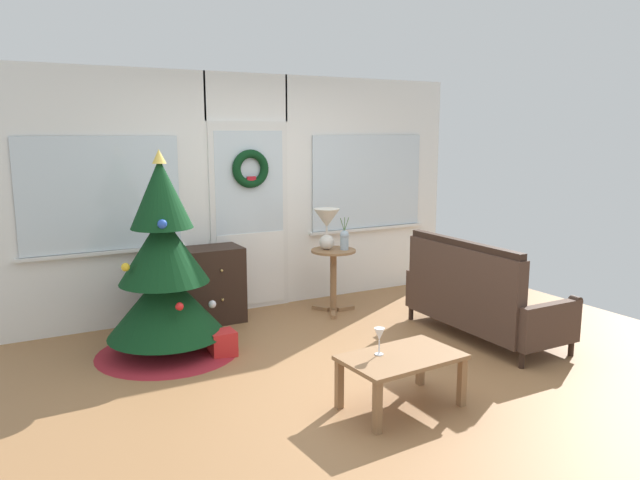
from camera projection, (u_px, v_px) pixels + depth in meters
ground_plane at (347, 370)px, 5.02m from camera, size 6.76×6.76×0.00m
back_wall_with_door at (248, 193)px, 6.59m from camera, size 5.20×0.19×2.55m
christmas_tree at (165, 279)px, 5.28m from camera, size 1.25×1.25×1.80m
dresser_cabinet at (198, 286)px, 6.17m from camera, size 0.90×0.45×0.78m
settee_sofa at (477, 300)px, 5.73m from camera, size 0.73×1.64×0.96m
side_table at (333, 268)px, 6.53m from camera, size 0.50×0.48×0.70m
table_lamp at (327, 223)px, 6.45m from camera, size 0.28×0.28×0.44m
flower_vase at (344, 239)px, 6.47m from camera, size 0.11×0.10×0.35m
coffee_table at (401, 363)px, 4.29m from camera, size 0.87×0.57×0.39m
wine_glass at (379, 335)px, 4.26m from camera, size 0.08×0.08×0.20m
gift_box at (222, 343)px, 5.32m from camera, size 0.22×0.20×0.22m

